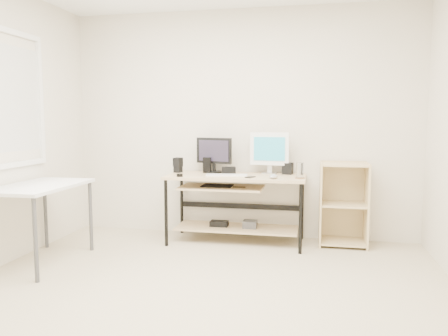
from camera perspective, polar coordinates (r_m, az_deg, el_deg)
room at (r=3.19m, az=-5.87°, el=5.68°), size 4.01×4.01×2.62m
desk at (r=4.80m, az=1.28°, el=-3.44°), size 1.50×0.65×0.75m
side_table at (r=4.43m, az=-22.95°, el=-3.03°), size 0.60×1.00×0.75m
shelf_unit at (r=4.91m, az=15.29°, el=-4.46°), size 0.50×0.40×0.90m
black_monitor at (r=4.96m, az=-1.32°, el=2.00°), size 0.43×0.18×0.40m
white_imac at (r=4.88m, az=5.96°, el=2.36°), size 0.44×0.14×0.46m
keyboard at (r=4.72m, az=0.35°, el=-0.93°), size 0.46×0.18×0.02m
mouse at (r=4.51m, az=6.48°, el=-1.11°), size 0.11×0.14×0.04m
center_speaker at (r=4.90m, az=0.62°, el=-0.30°), size 0.17×0.10×0.08m
speaker_left at (r=5.03m, az=-6.04°, el=0.43°), size 0.11×0.11×0.17m
speaker_right at (r=4.90m, az=8.32°, el=-0.06°), size 0.12×0.12×0.13m
audio_controller at (r=4.96m, az=-2.20°, el=0.38°), size 0.09×0.06×0.18m
volume_puck at (r=4.67m, az=-5.81°, el=-0.95°), size 0.09×0.09×0.03m
smartphone at (r=4.58m, az=3.45°, el=-1.18°), size 0.11×0.13×0.01m
coaster at (r=4.57m, az=9.86°, el=-1.30°), size 0.10×0.10×0.01m
drinking_glass at (r=4.56m, az=9.88°, el=-0.28°), size 0.08×0.08×0.16m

